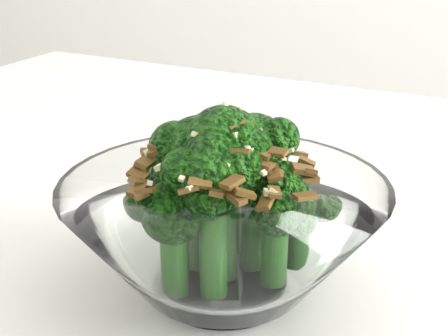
# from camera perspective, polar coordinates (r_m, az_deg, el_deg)

# --- Properties ---
(table) EXTENTS (1.33, 1.02, 0.75)m
(table) POSITION_cam_1_polar(r_m,az_deg,el_deg) (0.56, 7.85, -10.69)
(table) COLOR white
(table) RESTS_ON ground
(broccoli_dish) EXTENTS (0.20, 0.20, 0.12)m
(broccoli_dish) POSITION_cam_1_polar(r_m,az_deg,el_deg) (0.42, 0.05, -4.69)
(broccoli_dish) COLOR white
(broccoli_dish) RESTS_ON table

